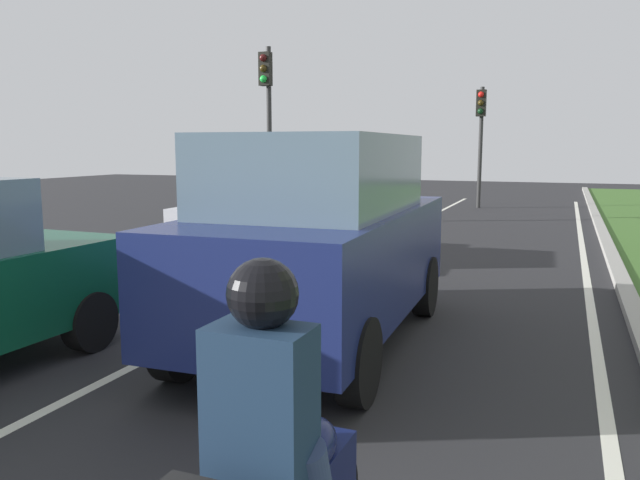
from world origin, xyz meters
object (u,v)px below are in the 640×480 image
Objects in this scene: car_hatchback_far at (252,213)px; rider_person at (264,396)px; traffic_light_far_median at (481,124)px; traffic_light_overhead_left at (267,103)px; car_suv_ahead at (320,239)px.

rider_person is at bearing -64.08° from car_hatchback_far.
traffic_light_far_median is at bearing 95.96° from rider_person.
traffic_light_far_median is (5.00, 6.63, -0.42)m from traffic_light_overhead_left.
car_hatchback_far is at bearing 118.54° from rider_person.
car_suv_ahead is at bearing -61.25° from traffic_light_overhead_left.
car_suv_ahead is 0.93× the size of traffic_light_overhead_left.
car_suv_ahead is 16.61m from traffic_light_far_median.
traffic_light_overhead_left reaches higher than traffic_light_far_median.
rider_person is (1.39, -4.19, 0.02)m from car_suv_ahead.
car_hatchback_far is at bearing -67.13° from traffic_light_overhead_left.
traffic_light_overhead_left is (-5.42, 9.88, 2.18)m from car_suv_ahead.
traffic_light_far_median is at bearing 53.01° from traffic_light_overhead_left.
rider_person is (4.56, -8.72, 0.31)m from car_hatchback_far.
rider_person is 20.85m from traffic_light_far_median.
traffic_light_overhead_left reaches higher than car_suv_ahead.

